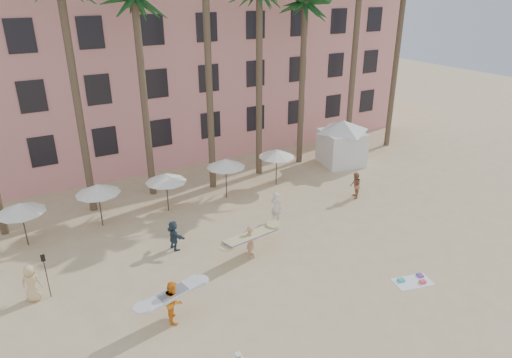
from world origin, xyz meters
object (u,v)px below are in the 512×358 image
object	(u,v)px
cabana	(342,138)
carrier_yellow	(251,239)
pink_hotel	(195,47)
carrier_white	(173,300)

from	to	relation	value
cabana	carrier_yellow	distance (m)	15.10
pink_hotel	carrier_white	distance (m)	26.72
carrier_yellow	carrier_white	world-z (taller)	carrier_white
carrier_yellow	carrier_white	size ratio (longest dim) A/B	1.19
carrier_white	cabana	bearing A→B (deg)	31.04
carrier_white	pink_hotel	bearing A→B (deg)	64.12
carrier_yellow	carrier_white	distance (m)	5.79
cabana	carrier_yellow	size ratio (longest dim) A/B	1.59
pink_hotel	carrier_yellow	distance (m)	22.58
carrier_yellow	carrier_white	bearing A→B (deg)	-153.20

